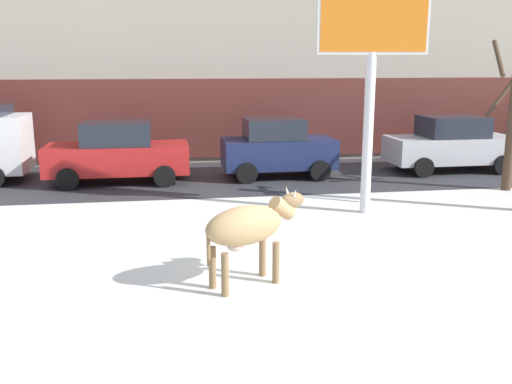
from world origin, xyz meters
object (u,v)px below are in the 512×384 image
Objects in this scene: car_navy_hatchback at (277,148)px; pedestrian_far_left at (320,136)px; pedestrian_near_billboard at (265,137)px; car_silver_sedan at (451,144)px; bare_tree_far_back at (512,117)px; pedestrian_by_cars at (269,137)px; cow_tan at (248,226)px; car_red_sedan at (118,153)px; billboard at (373,29)px.

pedestrian_far_left is at bearing 54.74° from car_navy_hatchback.
pedestrian_near_billboard and pedestrian_far_left have the same top height.
bare_tree_far_back is (0.21, -2.92, 1.17)m from car_silver_sedan.
car_silver_sedan is 2.44× the size of pedestrian_by_cars.
car_red_sedan reaches higher than cow_tan.
cow_tan is 9.00m from car_navy_hatchback.
pedestrian_near_billboard is at bearing 151.89° from car_silver_sedan.
car_silver_sedan reaches higher than pedestrian_near_billboard.
cow_tan is 12.19m from pedestrian_by_cars.
billboard is at bearing -97.04° from pedestrian_far_left.
billboard is 3.21× the size of pedestrian_far_left.
car_red_sedan is at bearing 107.77° from cow_tan.
pedestrian_by_cars is at bearing 180.00° from pedestrian_far_left.
bare_tree_far_back reaches higher than car_silver_sedan.
car_silver_sedan is at bearing 94.19° from bare_tree_far_back.
bare_tree_far_back is at bearing -13.64° from car_red_sedan.
cow_tan is 1.09× the size of pedestrian_far_left.
car_red_sedan is 11.42m from bare_tree_far_back.
billboard is 1.58× the size of car_navy_hatchback.
car_silver_sedan is (10.83, 0.24, 0.00)m from car_red_sedan.
cow_tan is 11.98m from car_silver_sedan.
billboard reaches higher than pedestrian_by_cars.
pedestrian_near_billboard is at bearing 87.16° from car_navy_hatchback.
car_navy_hatchback is at bearing -92.84° from pedestrian_near_billboard.
car_red_sedan is at bearing 143.99° from billboard.
pedestrian_by_cars is at bearing 151.24° from car_silver_sedan.
billboard is 1.32× the size of car_red_sedan.
billboard is 1.33× the size of bare_tree_far_back.
car_silver_sedan reaches higher than pedestrian_far_left.
pedestrian_far_left is (-3.66, 3.08, -0.03)m from car_silver_sedan.
car_navy_hatchback reaches higher than cow_tan.
billboard reaches higher than car_navy_hatchback.
bare_tree_far_back reaches higher than car_red_sedan.
car_red_sedan is 1.20× the size of car_navy_hatchback.
billboard is at bearing -81.72° from pedestrian_near_billboard.
billboard is at bearing -36.01° from car_red_sedan.
cow_tan is 0.45× the size of bare_tree_far_back.
pedestrian_by_cars is 1.00× the size of pedestrian_far_left.
billboard is 8.60m from pedestrian_far_left.
car_red_sedan is 6.05m from pedestrian_near_billboard.
billboard is at bearing -134.25° from car_silver_sedan.
car_red_sedan is at bearing -178.75° from car_silver_sedan.
pedestrian_near_billboard is at bearing 180.00° from pedestrian_by_cars.
bare_tree_far_back reaches higher than pedestrian_by_cars.
pedestrian_far_left is (1.95, 0.00, 0.00)m from pedestrian_by_cars.
bare_tree_far_back is at bearing -57.14° from pedestrian_far_left.
car_navy_hatchback is at bearing -178.80° from car_silver_sedan.
bare_tree_far_back is at bearing 20.73° from billboard.
pedestrian_far_left is at bearing 0.00° from pedestrian_near_billboard.
pedestrian_near_billboard is (0.16, 3.20, -0.05)m from car_navy_hatchback.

